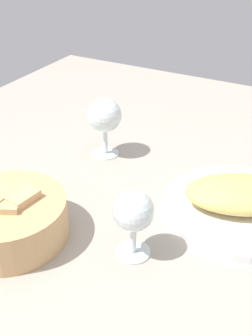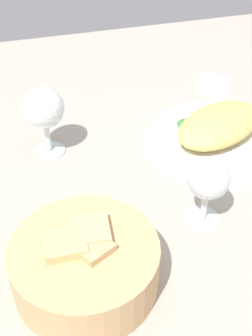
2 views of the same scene
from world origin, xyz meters
TOP-DOWN VIEW (x-y plane):
  - ground_plane at (0.00, 0.00)cm, footprint 140.00×140.00cm
  - plate at (-12.94, -5.32)cm, footprint 27.73×27.73cm
  - omelette at (-12.94, -5.32)cm, footprint 23.79×19.79cm
  - lettuce_garnish at (-8.92, -10.59)cm, footprint 4.83×4.83cm
  - bread_basket at (19.65, 20.01)cm, footprint 19.73×19.73cm
  - wine_glass_near at (19.73, -11.72)cm, footprint 7.54×7.54cm
  - wine_glass_far at (-0.70, 13.93)cm, footprint 6.54×6.54cm

SIDE VIEW (x-z plane):
  - ground_plane at x=0.00cm, z-range -2.00..0.00cm
  - plate at x=-12.94cm, z-range 0.00..1.40cm
  - lettuce_garnish at x=-8.92cm, z-range 1.40..2.42cm
  - bread_basket at x=19.65cm, z-range -0.43..8.03cm
  - omelette at x=-12.94cm, z-range 1.40..6.39cm
  - wine_glass_far at x=-0.70cm, z-range 2.07..14.02cm
  - wine_glass_near at x=19.73cm, z-range 2.46..15.94cm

